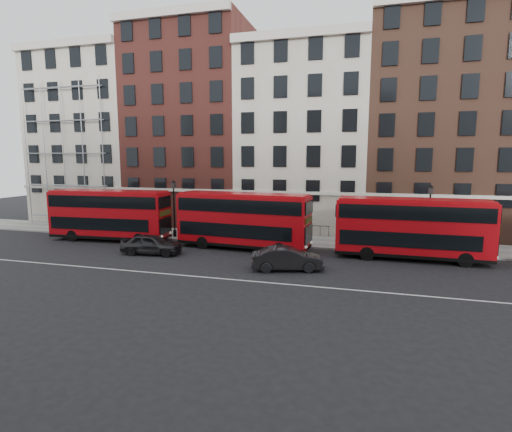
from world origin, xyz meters
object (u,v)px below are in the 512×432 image
(bus_c, at_px, (411,227))
(bus_b, at_px, (243,219))
(car_front, at_px, (287,259))
(bus_a, at_px, (109,214))
(car_rear, at_px, (152,244))

(bus_c, bearing_deg, bus_b, -179.00)
(bus_c, bearing_deg, car_front, -146.51)
(bus_b, distance_m, car_front, 7.31)
(bus_a, height_order, car_front, bus_a)
(bus_a, height_order, bus_b, bus_b)
(car_front, bearing_deg, bus_a, 57.03)
(bus_a, bearing_deg, car_rear, -32.96)
(bus_b, bearing_deg, car_front, -42.22)
(bus_a, xyz_separation_m, bus_b, (12.72, 0.01, 0.02))
(bus_b, bearing_deg, bus_c, 5.29)
(bus_a, xyz_separation_m, car_rear, (6.39, -3.68, -1.67))
(bus_c, distance_m, car_rear, 19.78)
(car_rear, bearing_deg, bus_a, 54.13)
(bus_c, bearing_deg, car_rear, -168.23)
(car_front, bearing_deg, bus_c, -73.85)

